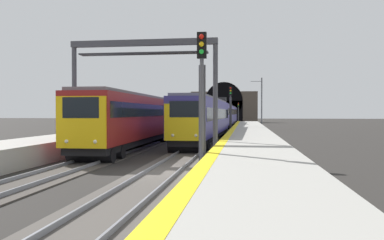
{
  "coord_description": "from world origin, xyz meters",
  "views": [
    {
      "loc": [
        -17.08,
        -3.62,
        2.72
      ],
      "look_at": [
        14.21,
        0.68,
        2.11
      ],
      "focal_mm": 36.66,
      "sensor_mm": 36.0,
      "label": 1
    }
  ],
  "objects_px": {
    "overhead_signal_gantry": "(143,69)",
    "catenary_mast_near": "(261,103)",
    "railway_signal_far": "(238,111)",
    "railway_signal_near": "(202,92)",
    "train_adjacent_platform": "(161,116)",
    "railway_signal_mid": "(231,106)",
    "train_main_approaching": "(220,115)"
  },
  "relations": [
    {
      "from": "overhead_signal_gantry",
      "to": "catenary_mast_near",
      "type": "height_order",
      "value": "catenary_mast_near"
    },
    {
      "from": "railway_signal_far",
      "to": "railway_signal_near",
      "type": "bearing_deg",
      "value": 0.0
    },
    {
      "from": "train_adjacent_platform",
      "to": "railway_signal_mid",
      "type": "relative_size",
      "value": 6.64
    },
    {
      "from": "catenary_mast_near",
      "to": "railway_signal_mid",
      "type": "bearing_deg",
      "value": 167.7
    },
    {
      "from": "railway_signal_near",
      "to": "catenary_mast_near",
      "type": "bearing_deg",
      "value": 175.05
    },
    {
      "from": "train_main_approaching",
      "to": "railway_signal_far",
      "type": "relative_size",
      "value": 12.47
    },
    {
      "from": "train_main_approaching",
      "to": "overhead_signal_gantry",
      "type": "height_order",
      "value": "overhead_signal_gantry"
    },
    {
      "from": "railway_signal_near",
      "to": "railway_signal_mid",
      "type": "height_order",
      "value": "railway_signal_near"
    },
    {
      "from": "railway_signal_mid",
      "to": "railway_signal_far",
      "type": "distance_m",
      "value": 48.08
    },
    {
      "from": "overhead_signal_gantry",
      "to": "train_adjacent_platform",
      "type": "bearing_deg",
      "value": 8.54
    },
    {
      "from": "train_adjacent_platform",
      "to": "catenary_mast_near",
      "type": "distance_m",
      "value": 30.09
    },
    {
      "from": "railway_signal_near",
      "to": "railway_signal_far",
      "type": "bearing_deg",
      "value": -180.0
    },
    {
      "from": "railway_signal_mid",
      "to": "catenary_mast_near",
      "type": "distance_m",
      "value": 20.4
    },
    {
      "from": "railway_signal_near",
      "to": "catenary_mast_near",
      "type": "xyz_separation_m",
      "value": [
        50.14,
        -4.34,
        0.78
      ]
    },
    {
      "from": "train_main_approaching",
      "to": "railway_signal_near",
      "type": "distance_m",
      "value": 40.63
    },
    {
      "from": "train_adjacent_platform",
      "to": "overhead_signal_gantry",
      "type": "xyz_separation_m",
      "value": [
        -15.58,
        -2.34,
        2.95
      ]
    },
    {
      "from": "train_main_approaching",
      "to": "train_adjacent_platform",
      "type": "distance_m",
      "value": 18.99
    },
    {
      "from": "train_adjacent_platform",
      "to": "railway_signal_near",
      "type": "height_order",
      "value": "railway_signal_near"
    },
    {
      "from": "train_main_approaching",
      "to": "catenary_mast_near",
      "type": "height_order",
      "value": "catenary_mast_near"
    },
    {
      "from": "overhead_signal_gantry",
      "to": "catenary_mast_near",
      "type": "bearing_deg",
      "value": -11.09
    },
    {
      "from": "railway_signal_near",
      "to": "railway_signal_far",
      "type": "xyz_separation_m",
      "value": [
        78.31,
        0.0,
        -0.47
      ]
    },
    {
      "from": "railway_signal_mid",
      "to": "overhead_signal_gantry",
      "type": "xyz_separation_m",
      "value": [
        -23.64,
        4.2,
        1.82
      ]
    },
    {
      "from": "train_adjacent_platform",
      "to": "overhead_signal_gantry",
      "type": "relative_size",
      "value": 4.37
    },
    {
      "from": "train_adjacent_platform",
      "to": "railway_signal_far",
      "type": "relative_size",
      "value": 7.53
    },
    {
      "from": "train_main_approaching",
      "to": "railway_signal_far",
      "type": "distance_m",
      "value": 37.79
    },
    {
      "from": "railway_signal_mid",
      "to": "overhead_signal_gantry",
      "type": "height_order",
      "value": "overhead_signal_gantry"
    },
    {
      "from": "train_adjacent_platform",
      "to": "railway_signal_far",
      "type": "distance_m",
      "value": 56.53
    },
    {
      "from": "railway_signal_mid",
      "to": "catenary_mast_near",
      "type": "relative_size",
      "value": 0.68
    },
    {
      "from": "railway_signal_mid",
      "to": "railway_signal_far",
      "type": "bearing_deg",
      "value": -180.0
    },
    {
      "from": "train_adjacent_platform",
      "to": "overhead_signal_gantry",
      "type": "distance_m",
      "value": 16.03
    },
    {
      "from": "railway_signal_near",
      "to": "overhead_signal_gantry",
      "type": "bearing_deg",
      "value": -147.48
    },
    {
      "from": "railway_signal_far",
      "to": "catenary_mast_near",
      "type": "bearing_deg",
      "value": 8.76
    }
  ]
}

